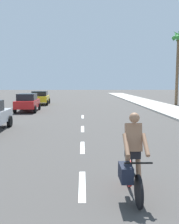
{
  "coord_description": "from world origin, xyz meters",
  "views": [
    {
      "loc": [
        0.02,
        0.6,
        2.42
      ],
      "look_at": [
        0.33,
        12.14,
        1.1
      ],
      "focal_mm": 39.68,
      "sensor_mm": 36.0,
      "label": 1
    }
  ],
  "objects_px": {
    "cyclist": "(132,159)",
    "parked_car_yellow": "(40,97)",
    "parked_car_red": "(28,102)",
    "palm_tree_far": "(178,46)"
  },
  "relations": [
    {
      "from": "parked_car_red",
      "to": "parked_car_yellow",
      "type": "bearing_deg",
      "value": 89.03
    },
    {
      "from": "cyclist",
      "to": "parked_car_yellow",
      "type": "xyz_separation_m",
      "value": [
        -6.04,
        24.01,
        0.01
      ]
    },
    {
      "from": "parked_car_yellow",
      "to": "parked_car_red",
      "type": "bearing_deg",
      "value": -91.95
    },
    {
      "from": "cyclist",
      "to": "parked_car_red",
      "type": "bearing_deg",
      "value": -70.39
    },
    {
      "from": "palm_tree_far",
      "to": "parked_car_red",
      "type": "bearing_deg",
      "value": -158.47
    },
    {
      "from": "cyclist",
      "to": "palm_tree_far",
      "type": "bearing_deg",
      "value": -112.69
    },
    {
      "from": "cyclist",
      "to": "parked_car_yellow",
      "type": "relative_size",
      "value": 0.4
    },
    {
      "from": "palm_tree_far",
      "to": "parked_car_yellow",
      "type": "bearing_deg",
      "value": 175.11
    },
    {
      "from": "cyclist",
      "to": "parked_car_red",
      "type": "xyz_separation_m",
      "value": [
        -5.87,
        16.59,
        0.0
      ]
    },
    {
      "from": "parked_car_red",
      "to": "parked_car_yellow",
      "type": "distance_m",
      "value": 7.42
    }
  ]
}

